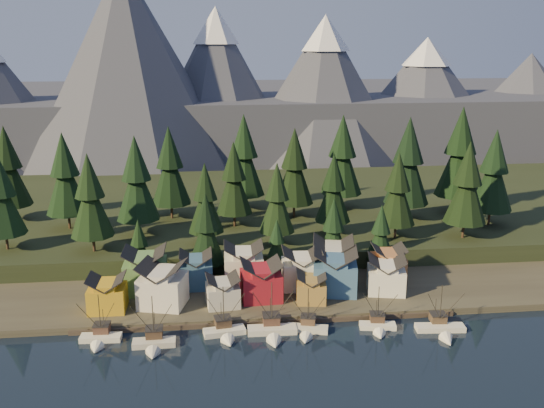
{
  "coord_description": "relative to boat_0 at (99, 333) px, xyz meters",
  "views": [
    {
      "loc": [
        -11.79,
        -98.9,
        57.39
      ],
      "look_at": [
        2.71,
        30.0,
        21.82
      ],
      "focal_mm": 40.0,
      "sensor_mm": 36.0,
      "label": 1
    }
  ],
  "objects": [
    {
      "name": "boat_3",
      "position": [
        33.91,
        -0.82,
        0.15
      ],
      "size": [
        10.19,
        11.07,
        11.87
      ],
      "rotation": [
        0.0,
        0.0,
        -0.02
      ],
      "color": "silver",
      "rests_on": "ground"
    },
    {
      "name": "tree_hill_17",
      "position": [
        101.29,
        46.89,
        18.91
      ],
      "size": [
        11.79,
        11.79,
        27.47
      ],
      "color": "#332319",
      "rests_on": "hillside"
    },
    {
      "name": "tree_hill_5",
      "position": [
        21.29,
        38.89,
        15.63
      ],
      "size": [
        9.22,
        9.22,
        21.48
      ],
      "color": "#332319",
      "rests_on": "hillside"
    },
    {
      "name": "dock",
      "position": [
        33.29,
        5.39,
        -1.61
      ],
      "size": [
        80.0,
        4.0,
        1.0
      ],
      "primitive_type": "cube",
      "color": "#4B3F35",
      "rests_on": "ground"
    },
    {
      "name": "tree_hill_2",
      "position": [
        -6.71,
        36.89,
        17.51
      ],
      "size": [
        10.69,
        10.69,
        24.91
      ],
      "color": "#332319",
      "rests_on": "hillside"
    },
    {
      "name": "house_front_5",
      "position": [
        49.93,
        15.38,
        4.72
      ],
      "size": [
        11.13,
        10.43,
        10.15
      ],
      "rotation": [
        0.0,
        0.0,
        -0.19
      ],
      "color": "#395F86",
      "rests_on": "shore_strip"
    },
    {
      "name": "house_back_0",
      "position": [
        7.26,
        20.76,
        4.73
      ],
      "size": [
        9.48,
        9.11,
        10.17
      ],
      "rotation": [
        0.0,
        0.0,
        -0.02
      ],
      "color": "#568548",
      "rests_on": "shore_strip"
    },
    {
      "name": "boat_4",
      "position": [
        40.91,
        -0.76,
        -0.15
      ],
      "size": [
        8.89,
        9.35,
        10.16
      ],
      "rotation": [
        0.0,
        0.0,
        -0.25
      ],
      "color": "beige",
      "rests_on": "ground"
    },
    {
      "name": "tree_shore_1",
      "position": [
        21.29,
        28.89,
        10.76
      ],
      "size": [
        8.93,
        8.93,
        20.8
      ],
      "color": "#332319",
      "rests_on": "shore_strip"
    },
    {
      "name": "tree_shore_4",
      "position": [
        64.29,
        28.89,
        8.42
      ],
      "size": [
        7.09,
        7.09,
        16.52
      ],
      "color": "#332319",
      "rests_on": "shore_strip"
    },
    {
      "name": "tree_hill_16",
      "position": [
        -34.71,
        66.89,
        19.12
      ],
      "size": [
        11.95,
        11.95,
        27.84
      ],
      "color": "#332319",
      "rests_on": "hillside"
    },
    {
      "name": "house_front_4",
      "position": [
        43.79,
        11.39,
        2.81
      ],
      "size": [
        7.2,
        7.64,
        6.5
      ],
      "rotation": [
        0.0,
        0.0,
        -0.14
      ],
      "color": "olive",
      "rests_on": "shore_strip"
    },
    {
      "name": "tree_hill_11",
      "position": [
        71.29,
        38.89,
        16.58
      ],
      "size": [
        9.96,
        9.96,
        23.21
      ],
      "color": "#332319",
      "rests_on": "hillside"
    },
    {
      "name": "tree_shore_3",
      "position": [
        52.29,
        28.89,
        9.56
      ],
      "size": [
        7.99,
        7.99,
        18.61
      ],
      "color": "#332319",
      "rests_on": "shore_strip"
    },
    {
      "name": "house_back_5",
      "position": [
        64.0,
        20.86,
        3.87
      ],
      "size": [
        8.22,
        8.31,
        8.54
      ],
      "rotation": [
        0.0,
        0.0,
        -0.09
      ],
      "color": "#AE6D3D",
      "rests_on": "shore_strip"
    },
    {
      "name": "tree_hill_9",
      "position": [
        55.29,
        43.89,
        16.09
      ],
      "size": [
        9.58,
        9.58,
        22.32
      ],
      "color": "#332319",
      "rests_on": "hillside"
    },
    {
      "name": "ground",
      "position": [
        33.29,
        -11.11,
        -2.11
      ],
      "size": [
        500.0,
        500.0,
        0.0
      ],
      "primitive_type": "plane",
      "color": "black",
      "rests_on": "ground"
    },
    {
      "name": "boat_5",
      "position": [
        55.52,
        -0.99,
        -0.08
      ],
      "size": [
        7.87,
        8.41,
        10.0
      ],
      "rotation": [
        0.0,
        0.0,
        -0.15
      ],
      "color": "white",
      "rests_on": "ground"
    },
    {
      "name": "house_front_2",
      "position": [
        24.44,
        11.27,
        2.94
      ],
      "size": [
        7.54,
        7.59,
        6.74
      ],
      "rotation": [
        0.0,
        0.0,
        0.1
      ],
      "color": "beige",
      "rests_on": "shore_strip"
    },
    {
      "name": "tree_hill_10",
      "position": [
        63.29,
        68.89,
        19.91
      ],
      "size": [
        12.58,
        12.58,
        29.3
      ],
      "color": "#332319",
      "rests_on": "hillside"
    },
    {
      "name": "house_front_3",
      "position": [
        32.98,
        13.73,
        4.04
      ],
      "size": [
        9.06,
        8.67,
        8.83
      ],
      "rotation": [
        0.0,
        0.0,
        0.05
      ],
      "color": "maroon",
      "rests_on": "shore_strip"
    },
    {
      "name": "boat_0",
      "position": [
        0.0,
        0.0,
        0.0
      ],
      "size": [
        8.33,
        8.99,
        10.55
      ],
      "rotation": [
        0.0,
        0.0,
        -0.06
      ],
      "color": "silver",
      "rests_on": "ground"
    },
    {
      "name": "tree_shore_0",
      "position": [
        5.29,
        28.89,
        7.5
      ],
      "size": [
        6.37,
        6.37,
        14.85
      ],
      "color": "#332319",
      "rests_on": "shore_strip"
    },
    {
      "name": "house_back_1",
      "position": [
        18.66,
        22.23,
        3.8
      ],
      "size": [
        7.55,
        7.64,
        8.4
      ],
      "rotation": [
        0.0,
        0.0,
        0.01
      ],
      "color": "#365D80",
      "rests_on": "shore_strip"
    },
    {
      "name": "tree_hill_12",
      "position": [
        79.29,
        54.89,
        20.41
      ],
      "size": [
        12.96,
        12.96,
        30.2
      ],
      "color": "#332319",
      "rests_on": "hillside"
    },
    {
      "name": "boat_1",
      "position": [
        10.66,
        -3.37,
        0.18
      ],
      "size": [
        8.5,
        9.25,
        11.25
      ],
      "rotation": [
        0.0,
        0.0,
        0.01
      ],
      "color": "beige",
      "rests_on": "ground"
    },
    {
      "name": "tree_hill_13",
      "position": [
        89.29,
        36.89,
        18.11
      ],
      "size": [
        11.17,
        11.17,
        26.01
      ],
      "color": "#332319",
      "rests_on": "hillside"
    },
    {
      "name": "tree_hill_1",
      "position": [
        -16.71,
        56.89,
        18.73
      ],
      "size": [
        11.65,
        11.65,
        27.14
      ],
      "color": "#332319",
      "rests_on": "hillside"
    },
    {
      "name": "boat_6",
      "position": [
        67.93,
        -3.63,
        -0.17
      ],
      "size": [
        10.34,
        11.12,
        10.72
      ],
      "rotation": [
        0.0,
        0.0,
        -0.09
      ],
      "color": "white",
      "rests_on": "ground"
    },
    {
      "name": "tree_hill_0",
      "position": [
        -28.71,
        40.89,
        17.38
      ],
      "size": [
        10.59,
        10.59,
        24.68
      ],
      "color": "#332319",
      "rests_on": "hillside"
    },
    {
      "name": "tree_hill_15",
      "position": [
        33.29,
        70.89,
        20.12
      ],
      "size": [
        12.74,
        12.74,
        29.67
      ],
      "color": "#332319",
      "rests_on": "hillside"
    },
    {
      "name": "tree_hill_7",
      "position": [
        39.29,
        36.89,
        15.65
      ],
      "size": [
        9.24,
        9.24,
        21.52
      ],
      "color": "#332319",
      "rests_on": "hillside"
    },
    {
      "name": "shore_strip",
      "position": [
        33.29,
        28.89,
        -1.36
      ],
      "size": [
        400.0,
        50.0,
        1.5
      ],
      "primitive_type": "cube",
      "color": "#363227",
      "rests_on": "ground"
    },
    {
      "name": "boat_2",
      "position": [
        24.49,
        -0.16,
        0.13
      ],
      "size": [
        8.9,
        9.49,
        11.15
      ],
      "rotation": [
        0.0,
        0.0,
        0.16
      ],
      "color": "silver",
      "rests_on": "ground"
    },
    {
      "name": "mountain_ridge",
      "position": [
        29.09,
        202.48,
        23.95
      ],
      "size": [
        560.0,
        190.0,
        90.0
      ],
      "color": "#4F5266",
      "rests_on": "ground"
    },
    {
      "name": "tree_shore_2",
      "position": [
        38.29,
        28.89,
        6.94
      ],
      "size": [
        5.94,
        5.94,
        13.83
      ],
      "color": "#332319",
      "rests_on": "shore_strip"
    },
    {
      "name": "tree_hill_6",
      "position": [
        29.29,
        53.89,
        17.15
      ],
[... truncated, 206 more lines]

